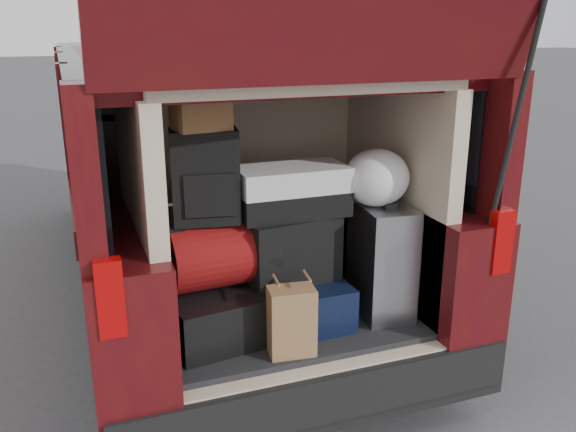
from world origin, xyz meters
name	(u,v)px	position (x,y,z in m)	size (l,w,h in m)	color
ground	(297,430)	(0.00, 0.00, 0.00)	(80.00, 80.00, 0.00)	#3B3B3D
minivan	(207,174)	(0.00, 1.86, 0.91)	(1.90, 5.35, 2.77)	black
load_floor	(279,355)	(0.00, 0.28, 0.28)	(1.24, 1.05, 0.55)	black
black_hardshell	(208,308)	(-0.40, 0.18, 0.67)	(0.43, 0.59, 0.24)	black
navy_hardshell	(299,299)	(0.06, 0.14, 0.66)	(0.41, 0.50, 0.22)	black
silver_roller	(382,259)	(0.48, 0.07, 0.83)	(0.24, 0.38, 0.57)	silver
kraft_bag	(292,321)	(-0.09, -0.16, 0.71)	(0.20, 0.13, 0.32)	#9A6E45
red_duffel	(220,253)	(-0.33, 0.16, 0.94)	(0.48, 0.32, 0.32)	maroon
black_soft_case	(289,248)	(0.01, 0.16, 0.93)	(0.45, 0.27, 0.32)	black
backpack	(205,176)	(-0.38, 0.18, 1.31)	(0.30, 0.18, 0.43)	black
twotone_duffel	(291,191)	(0.03, 0.17, 1.21)	(0.52, 0.27, 0.24)	silver
grocery_sack_lower	(200,106)	(-0.39, 0.17, 1.63)	(0.23, 0.19, 0.21)	brown
plastic_bag_right	(377,178)	(0.44, 0.09, 1.26)	(0.32, 0.30, 0.28)	silver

